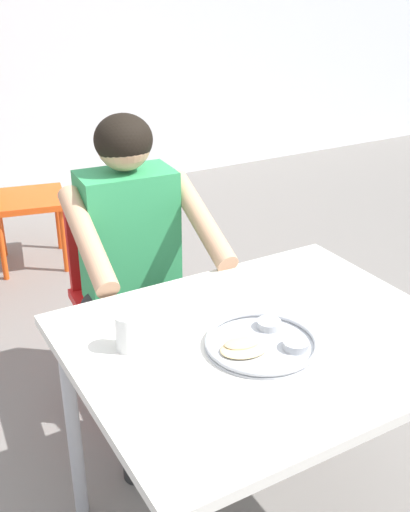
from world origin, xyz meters
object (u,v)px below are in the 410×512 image
at_px(thali_tray, 262,342).
at_px(chair_foreground, 122,282).
at_px(drinking_cup, 129,331).
at_px(table_foreground, 264,361).
at_px(chair_red_right, 10,188).
at_px(diner_foreground, 139,253).

height_order(thali_tray, chair_foreground, chair_foreground).
bearing_deg(drinking_cup, table_foreground, -20.61).
height_order(drinking_cup, chair_foreground, chair_foreground).
relative_size(thali_tray, chair_red_right, 0.35).
distance_m(thali_tray, chair_red_right, 2.41).
relative_size(table_foreground, diner_foreground, 0.86).
distance_m(diner_foreground, chair_red_right, 1.67).
distance_m(table_foreground, diner_foreground, 0.71).
bearing_deg(chair_red_right, chair_foreground, -86.23).
height_order(drinking_cup, diner_foreground, diner_foreground).
bearing_deg(thali_tray, chair_foreground, 90.47).
height_order(diner_foreground, chair_red_right, diner_foreground).
bearing_deg(chair_foreground, drinking_cup, -110.54).
bearing_deg(chair_red_right, table_foreground, -86.63).
xyz_separation_m(drinking_cup, diner_foreground, (0.29, 0.58, -0.07)).
bearing_deg(drinking_cup, chair_foreground, 69.46).
distance_m(table_foreground, chair_foreground, 0.94).
distance_m(chair_foreground, diner_foreground, 0.31).
bearing_deg(diner_foreground, thali_tray, -88.39).
distance_m(table_foreground, chair_red_right, 2.37).
height_order(table_foreground, chair_red_right, chair_red_right).
height_order(chair_foreground, chair_red_right, same).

